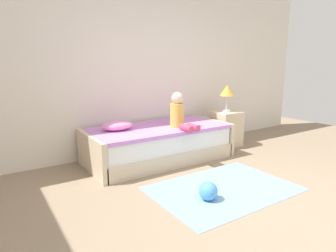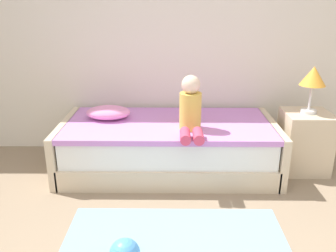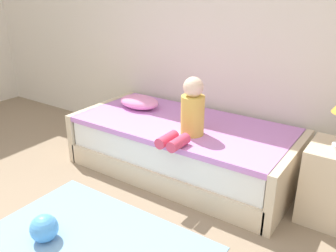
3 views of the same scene
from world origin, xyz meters
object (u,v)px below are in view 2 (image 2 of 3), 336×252
child_figure (191,109)px  nightstand (304,142)px  pillow (108,112)px  table_lamp (313,78)px  bed (168,146)px

child_figure → nightstand: bearing=11.4°
child_figure → pillow: 0.88m
table_lamp → child_figure: size_ratio=0.88×
table_lamp → child_figure: 1.19m
nightstand → child_figure: bearing=-168.6°
table_lamp → bed: bearing=-179.9°
child_figure → bed: bearing=131.6°
bed → nightstand: (1.35, 0.00, 0.05)m
nightstand → pillow: pillow is taller
child_figure → pillow: bearing=157.7°
bed → child_figure: bearing=-48.4°
bed → table_lamp: (1.35, 0.00, 0.69)m
nightstand → pillow: (-1.95, 0.10, 0.26)m
table_lamp → pillow: size_ratio=1.02×
nightstand → table_lamp: (0.00, 0.00, 0.64)m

